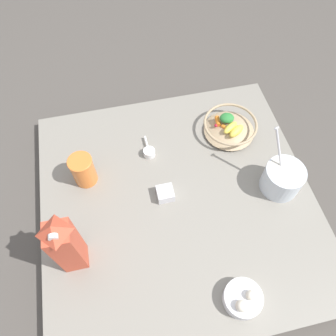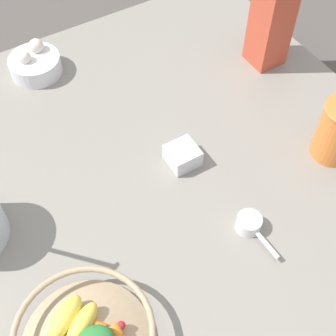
{
  "view_description": "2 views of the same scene",
  "coord_description": "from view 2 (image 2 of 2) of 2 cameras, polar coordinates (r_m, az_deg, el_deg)",
  "views": [
    {
      "loc": [
        -0.14,
        -0.48,
        1.08
      ],
      "look_at": [
        -0.02,
        0.08,
        0.13
      ],
      "focal_mm": 35.0,
      "sensor_mm": 36.0,
      "label": 1
    },
    {
      "loc": [
        0.26,
        0.48,
        0.77
      ],
      "look_at": [
        0.02,
        0.07,
        0.12
      ],
      "focal_mm": 50.0,
      "sensor_mm": 36.0,
      "label": 2
    }
  ],
  "objects": [
    {
      "name": "garlic_bowl",
      "position": [
        1.1,
        -15.9,
        12.12
      ],
      "size": [
        0.11,
        0.11,
        0.07
      ],
      "color": "white",
      "rests_on": "countertop"
    },
    {
      "name": "ground_plane",
      "position": [
        0.94,
        -1.17,
        -1.09
      ],
      "size": [
        6.0,
        6.0,
        0.0
      ],
      "primitive_type": "plane",
      "color": "#4C4742"
    },
    {
      "name": "countertop",
      "position": [
        0.92,
        -1.19,
        -0.22
      ],
      "size": [
        0.94,
        0.94,
        0.05
      ],
      "color": "gray",
      "rests_on": "ground_plane"
    },
    {
      "name": "milk_carton",
      "position": [
        1.05,
        12.83,
        18.6
      ],
      "size": [
        0.07,
        0.07,
        0.28
      ],
      "color": "#CC4C33",
      "rests_on": "countertop"
    },
    {
      "name": "measuring_scoop",
      "position": [
        0.82,
        9.94,
        -6.8
      ],
      "size": [
        0.04,
        0.1,
        0.03
      ],
      "color": "white",
      "rests_on": "countertop"
    },
    {
      "name": "spice_jar",
      "position": [
        0.89,
        1.78,
        1.46
      ],
      "size": [
        0.06,
        0.06,
        0.04
      ],
      "color": "silver",
      "rests_on": "countertop"
    }
  ]
}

